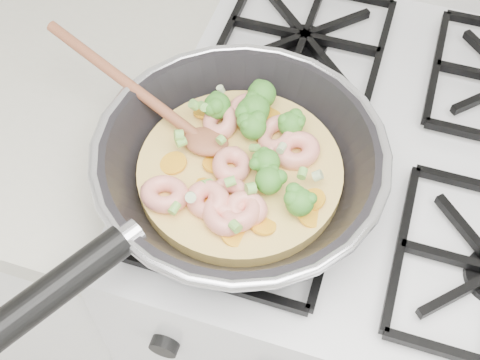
% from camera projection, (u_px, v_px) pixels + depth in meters
% --- Properties ---
extents(stove, '(0.60, 0.60, 0.92)m').
position_uv_depth(stove, '(342.00, 290.00, 1.18)').
color(stove, white).
rests_on(stove, ground).
extents(skillet, '(0.45, 0.49, 0.10)m').
position_uv_depth(skillet, '(237.00, 166.00, 0.72)').
color(skillet, black).
rests_on(skillet, stove).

